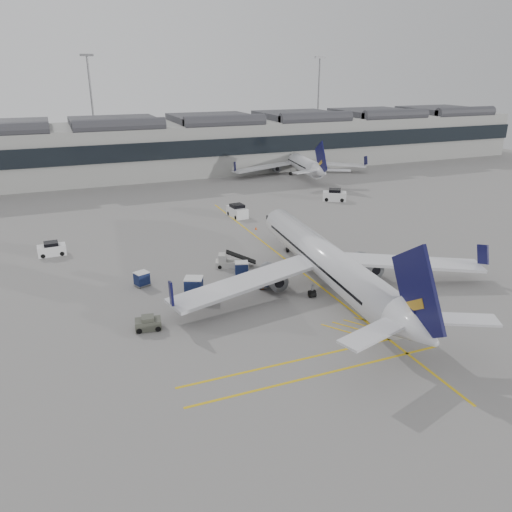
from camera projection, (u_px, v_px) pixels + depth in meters
name	position (u px, v px, depth m)	size (l,w,h in m)	color
ground	(242.00, 311.00, 48.70)	(220.00, 220.00, 0.00)	gray
terminal	(126.00, 147.00, 108.97)	(200.00, 20.45, 12.40)	#9E9E99
light_masts	(107.00, 104.00, 117.66)	(113.00, 0.60, 25.45)	slate
apron_markings	(289.00, 262.00, 60.90)	(0.25, 60.00, 0.01)	gold
airliner_main	(328.00, 262.00, 52.83)	(35.02, 38.39, 10.20)	silver
airliner_far	(298.00, 162.00, 112.19)	(30.99, 34.07, 9.08)	silver
belt_loader	(231.00, 262.00, 59.49)	(4.98, 2.95, 1.98)	#BAB8B0
baggage_cart_a	(264.00, 278.00, 53.81)	(1.81, 1.51, 1.86)	gray
baggage_cart_b	(242.00, 268.00, 56.70)	(1.89, 1.70, 1.67)	gray
baggage_cart_c	(194.00, 286.00, 51.54)	(2.44, 2.27, 2.05)	gray
baggage_cart_d	(142.00, 278.00, 54.07)	(1.87, 1.71, 1.60)	gray
ramp_agent_a	(265.00, 276.00, 54.61)	(0.67, 0.44, 1.83)	orange
ramp_agent_b	(263.00, 281.00, 53.24)	(0.95, 0.74, 1.95)	#EF5F0C
pushback_tug	(148.00, 324.00, 45.06)	(2.49, 1.75, 1.29)	#484B3F
safety_cone_nose	(256.00, 228.00, 73.37)	(0.35, 0.35, 0.48)	#F24C0A
safety_cone_engine	(358.00, 274.00, 56.85)	(0.36, 0.36, 0.50)	#F24C0A
service_van_left	(52.00, 249.00, 63.09)	(3.42, 1.79, 1.73)	white
service_van_mid	(237.00, 211.00, 79.53)	(2.44, 4.21, 2.06)	white
service_van_right	(335.00, 195.00, 89.38)	(4.58, 3.89, 2.11)	white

